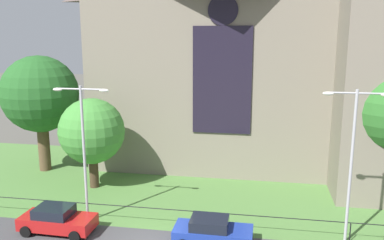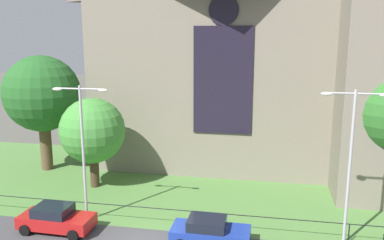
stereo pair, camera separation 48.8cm
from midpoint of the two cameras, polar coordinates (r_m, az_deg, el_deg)
name	(u,v)px [view 2 (the right image)]	position (r m, az deg, el deg)	size (l,w,h in m)	color
ground	(182,182)	(31.69, -0.93, -8.60)	(160.00, 160.00, 0.00)	#56544C
grass_verge	(176,191)	(29.87, -1.72, -9.91)	(120.00, 20.00, 0.01)	#517F3D
church_building	(240,44)	(35.74, 7.05, 10.48)	(23.20, 16.20, 26.00)	gray
iron_railing	(203,214)	(24.03, 2.20, -13.01)	(31.91, 0.07, 1.13)	black
tree_left_far	(42,94)	(35.17, -19.83, 3.39)	(6.18, 6.18, 9.48)	brown
tree_left_near	(93,131)	(30.36, -13.27, -1.51)	(4.75, 4.75, 6.64)	#423021
streetlamp_near	(82,137)	(24.54, -14.51, -2.27)	(3.37, 0.26, 8.25)	#B2B2B7
streetlamp_far	(351,149)	(22.67, 21.91, -3.74)	(3.37, 0.26, 8.38)	#B2B2B7
parked_car_red	(56,218)	(25.21, -17.93, -12.95)	(4.24, 2.10, 1.51)	#B21919
parked_car_blue	(210,232)	(22.64, 3.13, -15.32)	(4.21, 2.04, 1.51)	#1E3899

